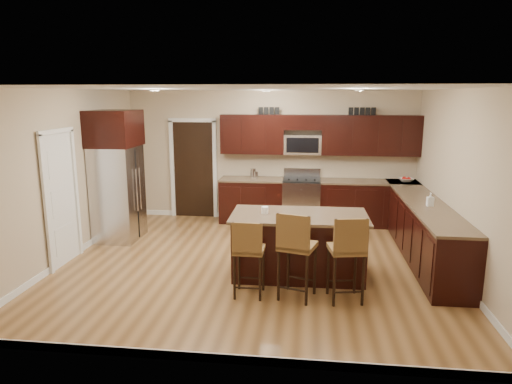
# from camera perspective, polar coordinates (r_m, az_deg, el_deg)

# --- Properties ---
(floor) EXTENTS (6.00, 6.00, 0.00)m
(floor) POSITION_cam_1_polar(r_m,az_deg,el_deg) (7.29, -0.20, -8.95)
(floor) COLOR olive
(floor) RESTS_ON ground
(ceiling) EXTENTS (6.00, 6.00, 0.00)m
(ceiling) POSITION_cam_1_polar(r_m,az_deg,el_deg) (6.80, -0.21, 12.80)
(ceiling) COLOR silver
(ceiling) RESTS_ON wall_back
(wall_back) EXTENTS (6.00, 0.00, 6.00)m
(wall_back) POSITION_cam_1_polar(r_m,az_deg,el_deg) (9.62, 1.77, 4.51)
(wall_back) COLOR tan
(wall_back) RESTS_ON floor
(wall_left) EXTENTS (0.00, 5.50, 5.50)m
(wall_left) POSITION_cam_1_polar(r_m,az_deg,el_deg) (7.86, -22.48, 1.89)
(wall_left) COLOR tan
(wall_left) RESTS_ON floor
(wall_right) EXTENTS (0.00, 5.50, 5.50)m
(wall_right) POSITION_cam_1_polar(r_m,az_deg,el_deg) (7.21, 24.20, 0.90)
(wall_right) COLOR tan
(wall_right) RESTS_ON floor
(base_cabinets) EXTENTS (4.02, 3.96, 0.92)m
(base_cabinets) POSITION_cam_1_polar(r_m,az_deg,el_deg) (8.55, 13.77, -2.88)
(base_cabinets) COLOR black
(base_cabinets) RESTS_ON floor
(upper_cabinets) EXTENTS (4.00, 0.33, 0.80)m
(upper_cabinets) POSITION_cam_1_polar(r_m,az_deg,el_deg) (9.37, 8.12, 7.21)
(upper_cabinets) COLOR black
(upper_cabinets) RESTS_ON wall_back
(range) EXTENTS (0.76, 0.64, 1.11)m
(range) POSITION_cam_1_polar(r_m,az_deg,el_deg) (9.45, 5.69, -1.10)
(range) COLOR silver
(range) RESTS_ON floor
(microwave) EXTENTS (0.76, 0.31, 0.40)m
(microwave) POSITION_cam_1_polar(r_m,az_deg,el_deg) (9.41, 5.85, 5.94)
(microwave) COLOR silver
(microwave) RESTS_ON upper_cabinets
(doorway) EXTENTS (0.85, 0.03, 2.06)m
(doorway) POSITION_cam_1_polar(r_m,az_deg,el_deg) (9.93, -7.79, 2.77)
(doorway) COLOR black
(doorway) RESTS_ON floor
(pantry_door) EXTENTS (0.03, 0.80, 2.04)m
(pantry_door) POSITION_cam_1_polar(r_m,az_deg,el_deg) (7.66, -23.23, -0.94)
(pantry_door) COLOR white
(pantry_door) RESTS_ON floor
(letter_decor) EXTENTS (2.20, 0.03, 0.15)m
(letter_decor) POSITION_cam_1_polar(r_m,az_deg,el_deg) (9.34, 7.31, 10.01)
(letter_decor) COLOR black
(letter_decor) RESTS_ON upper_cabinets
(island) EXTENTS (1.98, 1.06, 0.92)m
(island) POSITION_cam_1_polar(r_m,az_deg,el_deg) (6.76, 5.35, -6.83)
(island) COLOR black
(island) RESTS_ON floor
(stool_left) EXTENTS (0.40, 0.40, 1.04)m
(stool_left) POSITION_cam_1_polar(r_m,az_deg,el_deg) (5.94, -0.96, -7.23)
(stool_left) COLOR brown
(stool_left) RESTS_ON floor
(stool_mid) EXTENTS (0.54, 0.54, 1.17)m
(stool_mid) POSITION_cam_1_polar(r_m,az_deg,el_deg) (5.86, 5.00, -6.72)
(stool_mid) COLOR brown
(stool_mid) RESTS_ON floor
(stool_right) EXTENTS (0.49, 0.49, 1.14)m
(stool_right) POSITION_cam_1_polar(r_m,az_deg,el_deg) (5.89, 11.38, -7.03)
(stool_right) COLOR brown
(stool_right) RESTS_ON floor
(refrigerator) EXTENTS (0.79, 0.92, 2.35)m
(refrigerator) POSITION_cam_1_polar(r_m,az_deg,el_deg) (8.60, -16.99, 2.14)
(refrigerator) COLOR silver
(refrigerator) RESTS_ON floor
(floor_mat) EXTENTS (1.22, 1.05, 0.01)m
(floor_mat) POSITION_cam_1_polar(r_m,az_deg,el_deg) (8.55, 7.59, -5.81)
(floor_mat) COLOR brown
(floor_mat) RESTS_ON floor
(fruit_bowl) EXTENTS (0.34, 0.34, 0.07)m
(fruit_bowl) POSITION_cam_1_polar(r_m,az_deg,el_deg) (9.55, 18.23, 1.45)
(fruit_bowl) COLOR silver
(fruit_bowl) RESTS_ON base_cabinets
(soap_bottle) EXTENTS (0.10, 0.10, 0.21)m
(soap_bottle) POSITION_cam_1_polar(r_m,az_deg,el_deg) (7.56, 20.95, -0.88)
(soap_bottle) COLOR #B2B2B2
(soap_bottle) RESTS_ON base_cabinets
(canister_tall) EXTENTS (0.12, 0.12, 0.21)m
(canister_tall) POSITION_cam_1_polar(r_m,az_deg,el_deg) (9.41, -0.37, 2.33)
(canister_tall) COLOR silver
(canister_tall) RESTS_ON base_cabinets
(canister_short) EXTENTS (0.11, 0.11, 0.15)m
(canister_short) POSITION_cam_1_polar(r_m,az_deg,el_deg) (9.41, -0.06, 2.15)
(canister_short) COLOR silver
(canister_short) RESTS_ON base_cabinets
(island_jar) EXTENTS (0.10, 0.10, 0.10)m
(island_jar) POSITION_cam_1_polar(r_m,az_deg,el_deg) (6.63, 1.11, -2.28)
(island_jar) COLOR white
(island_jar) RESTS_ON island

